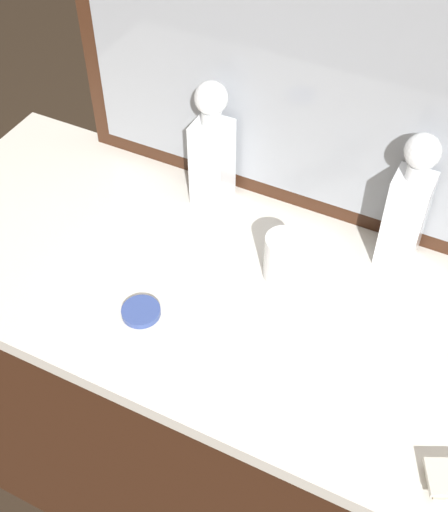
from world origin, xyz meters
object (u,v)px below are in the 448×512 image
at_px(crystal_decanter_far_left, 406,213).
at_px(porcelain_dish, 141,312).
at_px(crystal_decanter_center, 212,156).

height_order(crystal_decanter_far_left, porcelain_dish, crystal_decanter_far_left).
bearing_deg(crystal_decanter_far_left, crystal_decanter_center, -179.23).
bearing_deg(porcelain_dish, crystal_decanter_center, 94.51).
relative_size(crystal_decanter_center, porcelain_dish, 3.97).
height_order(crystal_decanter_center, crystal_decanter_far_left, crystal_decanter_far_left).
distance_m(crystal_decanter_center, porcelain_dish, 0.36).
xyz_separation_m(crystal_decanter_center, porcelain_dish, (0.03, -0.34, -0.11)).
distance_m(crystal_decanter_far_left, porcelain_dish, 0.52).
xyz_separation_m(crystal_decanter_far_left, porcelain_dish, (-0.38, -0.35, -0.11)).
height_order(crystal_decanter_center, porcelain_dish, crystal_decanter_center).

